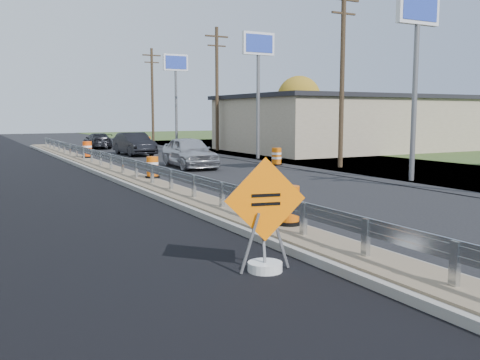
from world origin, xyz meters
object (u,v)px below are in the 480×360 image
barrel_shoulder_mid (182,149)px  barrel_shoulder_near (276,157)px  car_silver (189,152)px  car_dark_far (98,141)px  barrel_median_mid (152,168)px  car_dark_mid (134,144)px  barrel_shoulder_far (148,141)px  barrel_median_near (289,206)px  caution_sign (265,243)px  barrel_median_far (87,150)px

barrel_shoulder_mid → barrel_shoulder_near: bearing=-79.7°
car_silver → car_dark_far: bearing=95.1°
barrel_median_mid → car_dark_mid: bearing=75.5°
car_dark_mid → car_silver: bearing=-92.6°
barrel_median_mid → barrel_shoulder_far: barrel_median_mid is taller
barrel_shoulder_mid → car_dark_far: (-3.46, 10.01, 0.20)m
barrel_median_near → barrel_shoulder_mid: 25.30m
car_silver → barrel_shoulder_near: bearing=-9.9°
car_dark_mid → barrel_median_near: bearing=-101.6°
caution_sign → barrel_median_near: caution_sign is taller
caution_sign → car_dark_mid: (6.27, 28.11, 0.25)m
barrel_median_near → barrel_median_mid: size_ratio=1.05×
barrel_shoulder_near → barrel_shoulder_far: barrel_shoulder_near is taller
barrel_median_mid → barrel_shoulder_mid: 15.40m
barrel_median_mid → car_dark_far: car_dark_far is taller
barrel_shoulder_near → barrel_shoulder_far: (-0.21, 21.43, -0.08)m
barrel_shoulder_far → car_silver: 20.79m
car_dark_far → barrel_median_near: bearing=86.6°
barrel_median_near → car_dark_mid: bearing=80.8°
barrel_median_near → car_dark_far: bearing=83.8°
caution_sign → car_dark_mid: caution_sign is taller
barrel_shoulder_near → car_silver: car_silver is taller
barrel_median_near → barrel_shoulder_mid: barrel_median_near is taller
barrel_median_near → barrel_median_mid: (0.24, 10.50, -0.02)m
barrel_median_far → barrel_shoulder_near: 11.50m
barrel_median_far → barrel_shoulder_mid: 7.29m
barrel_median_far → car_dark_mid: 5.35m
car_silver → car_dark_far: (-0.44, 18.47, -0.19)m
barrel_shoulder_far → car_silver: bearing=-102.6°
barrel_shoulder_near → car_dark_mid: size_ratio=0.20×
barrel_shoulder_near → car_silver: (-4.75, 1.15, 0.36)m
barrel_shoulder_far → car_dark_far: bearing=-160.1°
car_dark_mid → barrel_median_far: bearing=-140.8°
barrel_shoulder_near → barrel_shoulder_far: size_ratio=1.20×
caution_sign → barrel_median_mid: caution_sign is taller
barrel_shoulder_mid → car_dark_mid: bearing=154.1°
car_dark_far → barrel_median_mid: bearing=84.5°
car_silver → car_dark_mid: size_ratio=1.02×
barrel_shoulder_near → barrel_shoulder_mid: barrel_shoulder_near is taller
caution_sign → barrel_median_mid: 13.12m
barrel_shoulder_far → barrel_median_mid: bearing=-108.3°
barrel_median_mid → car_dark_far: (3.46, 23.78, -0.01)m
barrel_shoulder_far → car_dark_mid: size_ratio=0.17×
car_dark_mid → barrel_median_mid: bearing=-106.9°
barrel_median_far → car_dark_mid: (4.00, 3.55, 0.08)m
barrel_shoulder_far → car_dark_mid: (-4.51, -10.38, 0.40)m
barrel_median_far → car_dark_far: car_dark_far is taller
barrel_median_near → car_dark_mid: car_dark_mid is taller
caution_sign → barrel_shoulder_near: (10.99, 17.06, -0.06)m
barrel_median_mid → barrel_shoulder_near: barrel_median_mid is taller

